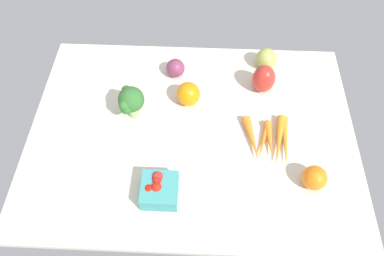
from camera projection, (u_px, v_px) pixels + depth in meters
tablecloth at (192, 133)px, 114.84cm from camera, size 104.00×76.00×2.00cm
broccoli_head at (131, 101)px, 111.22cm from camera, size 8.22×9.21×12.13cm
carrot_bunch at (270, 140)px, 110.69cm from camera, size 15.08×17.85×2.93cm
heirloom_tomato_green at (266, 59)px, 126.70cm from camera, size 7.46×7.46×7.46cm
bell_pepper_orange at (188, 94)px, 117.37cm from camera, size 8.42×8.42×8.08cm
berry_basket at (159, 189)px, 99.65cm from camera, size 10.20×10.20×6.58cm
bell_pepper_red at (264, 79)px, 119.50cm from camera, size 10.88×10.88×10.37cm
heirloom_tomato_orange at (314, 178)px, 101.05cm from camera, size 7.13×7.13×7.13cm
red_onion_near_basket at (175, 68)px, 124.83cm from camera, size 6.51×6.51×6.51cm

